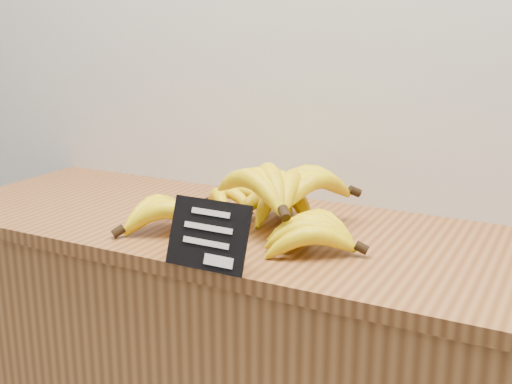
% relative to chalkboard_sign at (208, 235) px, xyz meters
% --- Properties ---
extents(counter_top, '(1.57, 0.54, 0.03)m').
position_rel_chalkboard_sign_xyz_m(counter_top, '(-0.01, 0.25, -0.08)').
color(counter_top, '#915A2C').
rests_on(counter_top, counter).
extents(chalkboard_sign, '(0.16, 0.05, 0.12)m').
position_rel_chalkboard_sign_xyz_m(chalkboard_sign, '(0.00, 0.00, 0.00)').
color(chalkboard_sign, black).
rests_on(chalkboard_sign, counter_top).
extents(banana_pile, '(0.56, 0.38, 0.13)m').
position_rel_chalkboard_sign_xyz_m(banana_pile, '(-0.01, 0.24, -0.00)').
color(banana_pile, yellow).
rests_on(banana_pile, counter_top).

